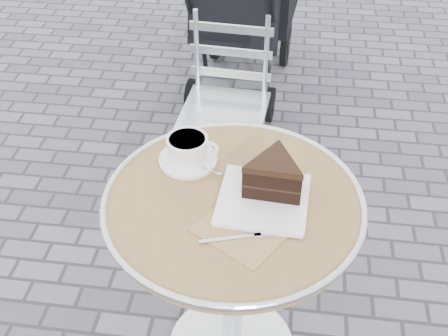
# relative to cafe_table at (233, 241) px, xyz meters

# --- Properties ---
(cafe_table) EXTENTS (0.72, 0.72, 0.74)m
(cafe_table) POSITION_rel_cafe_table_xyz_m (0.00, 0.00, 0.00)
(cafe_table) COLOR silver
(cafe_table) RESTS_ON ground
(cappuccino_set) EXTENTS (0.19, 0.17, 0.09)m
(cappuccino_set) POSITION_rel_cafe_table_xyz_m (-0.15, 0.14, 0.20)
(cappuccino_set) COLOR white
(cappuccino_set) RESTS_ON cafe_table
(cake_plate_set) EXTENTS (0.33, 0.40, 0.13)m
(cake_plate_set) POSITION_rel_cafe_table_xyz_m (0.10, 0.02, 0.22)
(cake_plate_set) COLOR #997853
(cake_plate_set) RESTS_ON cafe_table
(bistro_chair) EXTENTS (0.38, 0.38, 0.79)m
(bistro_chair) POSITION_rel_cafe_table_xyz_m (-0.14, 0.97, -0.08)
(bistro_chair) COLOR silver
(bistro_chair) RESTS_ON ground
(baby_stroller) EXTENTS (0.55, 1.07, 1.08)m
(baby_stroller) POSITION_rel_cafe_table_xyz_m (-0.16, 1.84, -0.08)
(baby_stroller) COLOR black
(baby_stroller) RESTS_ON ground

